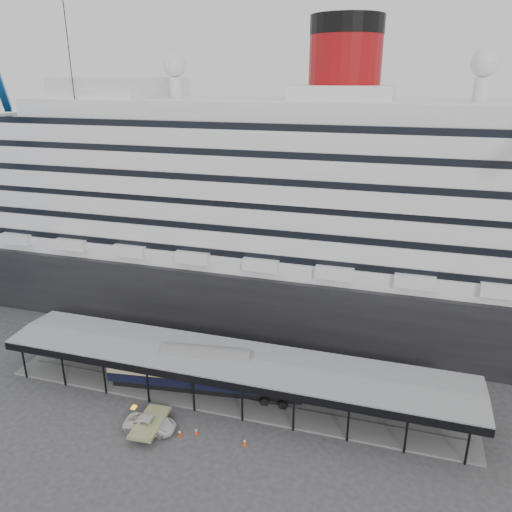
# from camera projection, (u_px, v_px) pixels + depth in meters

# --- Properties ---
(ground) EXTENTS (200.00, 200.00, 0.00)m
(ground) POSITION_uv_depth(u_px,v_px,m) (215.00, 420.00, 55.44)
(ground) COLOR #333335
(ground) RESTS_ON ground
(cruise_ship) EXTENTS (130.00, 30.00, 43.90)m
(cruise_ship) POSITION_uv_depth(u_px,v_px,m) (287.00, 196.00, 78.02)
(cruise_ship) COLOR black
(cruise_ship) RESTS_ON ground
(platform_canopy) EXTENTS (56.00, 9.18, 5.30)m
(platform_canopy) POSITION_uv_depth(u_px,v_px,m) (230.00, 378.00, 59.14)
(platform_canopy) COLOR slate
(platform_canopy) RESTS_ON ground
(port_truck) EXTENTS (5.79, 2.99, 1.56)m
(port_truck) POSITION_uv_depth(u_px,v_px,m) (150.00, 424.00, 53.65)
(port_truck) COLOR silver
(port_truck) RESTS_ON ground
(pullman_carriage) EXTENTS (24.45, 6.15, 23.81)m
(pullman_carriage) POSITION_uv_depth(u_px,v_px,m) (207.00, 370.00, 59.77)
(pullman_carriage) COLOR black
(pullman_carriage) RESTS_ON ground
(traffic_cone_left) EXTENTS (0.46, 0.46, 0.80)m
(traffic_cone_left) POSITION_uv_depth(u_px,v_px,m) (180.00, 433.00, 52.91)
(traffic_cone_left) COLOR red
(traffic_cone_left) RESTS_ON ground
(traffic_cone_mid) EXTENTS (0.46, 0.46, 0.76)m
(traffic_cone_mid) POSITION_uv_depth(u_px,v_px,m) (196.00, 431.00, 53.22)
(traffic_cone_mid) COLOR #EA390D
(traffic_cone_mid) RESTS_ON ground
(traffic_cone_right) EXTENTS (0.42, 0.42, 0.80)m
(traffic_cone_right) POSITION_uv_depth(u_px,v_px,m) (245.00, 442.00, 51.59)
(traffic_cone_right) COLOR #E3490C
(traffic_cone_right) RESTS_ON ground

